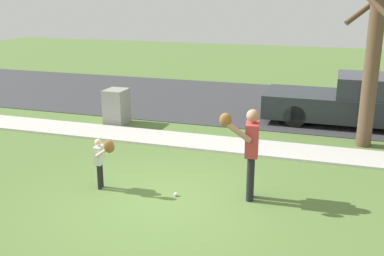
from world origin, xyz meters
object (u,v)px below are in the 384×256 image
person_adult (249,145)px  person_child (102,156)px  parked_pickup_dark (357,103)px  utility_cabinet (117,106)px  street_tree_near (374,47)px  baseball (176,194)px

person_adult → person_child: bearing=0.4°
person_adult → person_child: person_adult is taller
person_adult → parked_pickup_dark: size_ratio=0.34×
utility_cabinet → person_adult: bearing=-40.1°
street_tree_near → parked_pickup_dark: size_ratio=0.91×
person_adult → baseball: 1.73m
baseball → utility_cabinet: bearing=128.5°
baseball → parked_pickup_dark: size_ratio=0.01×
person_adult → utility_cabinet: bearing=-48.3°
baseball → parked_pickup_dark: 7.25m
street_tree_near → utility_cabinet: bearing=-179.9°
baseball → street_tree_near: (3.57, 4.36, 2.48)m
person_adult → street_tree_near: size_ratio=0.37×
person_adult → baseball: person_adult is taller
baseball → utility_cabinet: size_ratio=0.07×
person_child → baseball: person_child is taller
baseball → street_tree_near: 6.15m
baseball → utility_cabinet: utility_cabinet is taller
person_child → street_tree_near: bearing=33.3°
parked_pickup_dark → person_child: bearing=53.1°
baseball → parked_pickup_dark: bearing=61.9°
utility_cabinet → street_tree_near: bearing=0.1°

